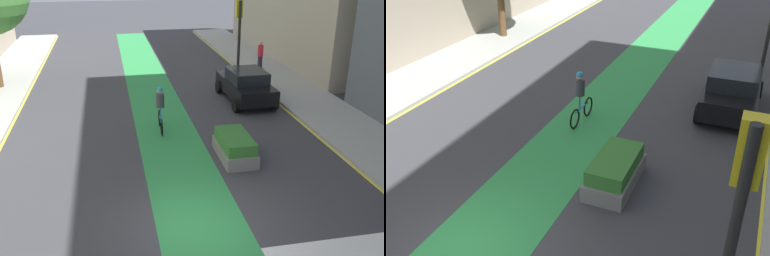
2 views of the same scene
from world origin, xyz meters
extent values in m
plane|color=#38383D|center=(0.00, 0.00, 0.00)|extent=(120.00, 120.00, 0.00)
cube|color=#2D8C47|center=(0.26, 0.00, 0.00)|extent=(2.40, 60.00, 0.01)
cylinder|color=black|center=(5.37, 13.80, 2.16)|extent=(0.16, 0.16, 4.32)
cube|color=gold|center=(5.37, 14.00, 3.84)|extent=(0.35, 0.28, 0.95)
sphere|color=red|center=(5.37, 14.14, 4.14)|extent=(0.20, 0.20, 0.20)
sphere|color=#4C380C|center=(5.37, 14.14, 3.84)|extent=(0.20, 0.20, 0.20)
sphere|color=#0C3814|center=(5.37, 14.14, 3.54)|extent=(0.20, 0.20, 0.20)
cube|color=black|center=(4.54, 9.86, 0.67)|extent=(1.87, 4.23, 0.70)
cube|color=black|center=(4.54, 9.66, 1.29)|extent=(1.63, 2.03, 0.55)
cylinder|color=black|center=(3.61, 11.32, 0.32)|extent=(0.23, 0.64, 0.64)
cylinder|color=black|center=(5.41, 11.34, 0.32)|extent=(0.23, 0.64, 0.64)
cylinder|color=black|center=(3.66, 8.38, 0.32)|extent=(0.23, 0.64, 0.64)
cylinder|color=black|center=(5.46, 8.41, 0.32)|extent=(0.23, 0.64, 0.64)
torus|color=black|center=(0.06, 7.40, 0.34)|extent=(0.09, 0.68, 0.68)
torus|color=black|center=(0.02, 6.35, 0.34)|extent=(0.09, 0.68, 0.68)
cylinder|color=#2672BF|center=(0.04, 6.88, 0.52)|extent=(0.10, 0.95, 0.06)
cylinder|color=#2672BF|center=(0.04, 6.73, 0.79)|extent=(0.05, 0.05, 0.50)
cylinder|color=#3F3F47|center=(0.04, 6.73, 1.31)|extent=(0.32, 0.32, 0.55)
sphere|color=beige|center=(0.04, 6.73, 1.70)|extent=(0.22, 0.22, 0.22)
sphere|color=#268CCC|center=(0.04, 6.73, 1.74)|extent=(0.23, 0.23, 0.23)
cylinder|color=#262638|center=(7.24, 15.33, 0.52)|extent=(0.28, 0.28, 0.73)
cylinder|color=red|center=(7.24, 15.33, 1.21)|extent=(0.34, 0.34, 0.65)
sphere|color=tan|center=(7.24, 15.33, 1.64)|extent=(0.21, 0.21, 0.21)
cube|color=slate|center=(2.26, 3.88, 0.23)|extent=(1.09, 2.21, 0.45)
cube|color=#33722D|center=(2.26, 3.88, 0.65)|extent=(0.98, 1.99, 0.40)
camera|label=1|loc=(-1.85, -9.20, 6.64)|focal=40.30mm
camera|label=2|loc=(5.20, -5.46, 6.93)|focal=41.45mm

